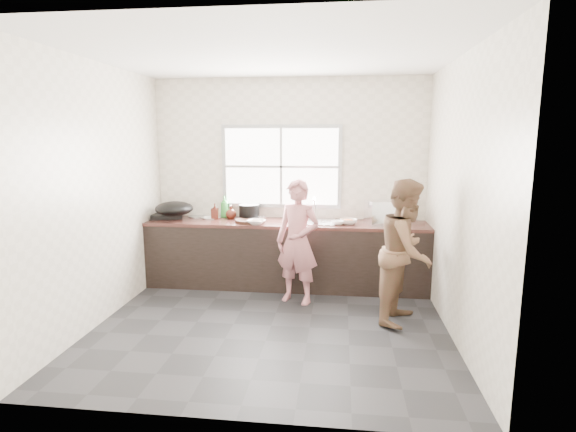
# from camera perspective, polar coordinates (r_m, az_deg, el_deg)

# --- Properties ---
(floor) EXTENTS (3.60, 3.20, 0.01)m
(floor) POSITION_cam_1_polar(r_m,az_deg,el_deg) (4.82, -2.15, -13.80)
(floor) COLOR #242427
(floor) RESTS_ON ground
(ceiling) EXTENTS (3.60, 3.20, 0.01)m
(ceiling) POSITION_cam_1_polar(r_m,az_deg,el_deg) (4.47, -2.39, 19.86)
(ceiling) COLOR silver
(ceiling) RESTS_ON wall_back
(wall_back) EXTENTS (3.60, 0.01, 2.70)m
(wall_back) POSITION_cam_1_polar(r_m,az_deg,el_deg) (6.03, 0.12, 4.40)
(wall_back) COLOR beige
(wall_back) RESTS_ON ground
(wall_left) EXTENTS (0.01, 3.20, 2.70)m
(wall_left) POSITION_cam_1_polar(r_m,az_deg,el_deg) (5.05, -22.95, 2.52)
(wall_left) COLOR silver
(wall_left) RESTS_ON ground
(wall_right) EXTENTS (0.01, 3.20, 2.70)m
(wall_right) POSITION_cam_1_polar(r_m,az_deg,el_deg) (4.53, 20.91, 1.88)
(wall_right) COLOR beige
(wall_right) RESTS_ON ground
(wall_front) EXTENTS (3.60, 0.01, 2.70)m
(wall_front) POSITION_cam_1_polar(r_m,az_deg,el_deg) (2.89, -7.23, -1.81)
(wall_front) COLOR beige
(wall_front) RESTS_ON ground
(cabinet) EXTENTS (3.60, 0.62, 0.82)m
(cabinet) POSITION_cam_1_polar(r_m,az_deg,el_deg) (5.89, -0.24, -5.05)
(cabinet) COLOR black
(cabinet) RESTS_ON floor
(countertop) EXTENTS (3.60, 0.64, 0.04)m
(countertop) POSITION_cam_1_polar(r_m,az_deg,el_deg) (5.79, -0.24, -0.93)
(countertop) COLOR #391C17
(countertop) RESTS_ON cabinet
(sink) EXTENTS (0.55, 0.45, 0.02)m
(sink) POSITION_cam_1_polar(r_m,az_deg,el_deg) (5.75, 3.22, -0.77)
(sink) COLOR silver
(sink) RESTS_ON countertop
(faucet) EXTENTS (0.02, 0.02, 0.30)m
(faucet) POSITION_cam_1_polar(r_m,az_deg,el_deg) (5.93, 3.36, 0.97)
(faucet) COLOR silver
(faucet) RESTS_ON countertop
(window_frame) EXTENTS (1.60, 0.05, 1.10)m
(window_frame) POSITION_cam_1_polar(r_m,az_deg,el_deg) (6.01, -0.85, 6.29)
(window_frame) COLOR #9EA0A5
(window_frame) RESTS_ON wall_back
(window_glazing) EXTENTS (1.50, 0.01, 1.00)m
(window_glazing) POSITION_cam_1_polar(r_m,az_deg,el_deg) (5.98, -0.88, 6.28)
(window_glazing) COLOR white
(window_glazing) RESTS_ON window_frame
(woman) EXTENTS (0.58, 0.48, 1.37)m
(woman) POSITION_cam_1_polar(r_m,az_deg,el_deg) (5.27, 1.24, -3.80)
(woman) COLOR #C8787D
(woman) RESTS_ON floor
(person_side) EXTENTS (0.81, 0.90, 1.52)m
(person_side) POSITION_cam_1_polar(r_m,az_deg,el_deg) (4.86, 14.78, -4.38)
(person_side) COLOR brown
(person_side) RESTS_ON floor
(cutting_board) EXTENTS (0.44, 0.44, 0.04)m
(cutting_board) POSITION_cam_1_polar(r_m,az_deg,el_deg) (5.77, -4.82, -0.61)
(cutting_board) COLOR black
(cutting_board) RESTS_ON countertop
(cleaver) EXTENTS (0.24, 0.20, 0.01)m
(cleaver) POSITION_cam_1_polar(r_m,az_deg,el_deg) (5.88, -3.88, -0.15)
(cleaver) COLOR silver
(cleaver) RESTS_ON cutting_board
(bowl_mince) EXTENTS (0.27, 0.27, 0.06)m
(bowl_mince) POSITION_cam_1_polar(r_m,az_deg,el_deg) (5.63, -4.06, -0.78)
(bowl_mince) COLOR white
(bowl_mince) RESTS_ON countertop
(bowl_crabs) EXTENTS (0.22, 0.22, 0.05)m
(bowl_crabs) POSITION_cam_1_polar(r_m,az_deg,el_deg) (5.67, 7.67, -0.78)
(bowl_crabs) COLOR silver
(bowl_crabs) RESTS_ON countertop
(bowl_held) EXTENTS (0.24, 0.24, 0.06)m
(bowl_held) POSITION_cam_1_polar(r_m,az_deg,el_deg) (5.62, 6.34, -0.79)
(bowl_held) COLOR white
(bowl_held) RESTS_ON countertop
(black_pot) EXTENTS (0.34, 0.34, 0.19)m
(black_pot) POSITION_cam_1_polar(r_m,az_deg,el_deg) (5.99, -4.96, 0.53)
(black_pot) COLOR black
(black_pot) RESTS_ON countertop
(plate_food) EXTENTS (0.24, 0.24, 0.02)m
(plate_food) POSITION_cam_1_polar(r_m,az_deg,el_deg) (6.13, -9.70, -0.20)
(plate_food) COLOR white
(plate_food) RESTS_ON countertop
(bottle_green) EXTENTS (0.13, 0.13, 0.29)m
(bottle_green) POSITION_cam_1_polar(r_m,az_deg,el_deg) (6.15, -8.07, 1.18)
(bottle_green) COLOR green
(bottle_green) RESTS_ON countertop
(bottle_brown_tall) EXTENTS (0.10, 0.10, 0.19)m
(bottle_brown_tall) POSITION_cam_1_polar(r_m,az_deg,el_deg) (6.05, -9.27, 0.52)
(bottle_brown_tall) COLOR #451811
(bottle_brown_tall) RESTS_ON countertop
(bottle_brown_short) EXTENTS (0.14, 0.14, 0.17)m
(bottle_brown_short) POSITION_cam_1_polar(r_m,az_deg,el_deg) (6.03, -7.25, 0.43)
(bottle_brown_short) COLOR #451A11
(bottle_brown_short) RESTS_ON countertop
(glass_jar) EXTENTS (0.08, 0.08, 0.11)m
(glass_jar) POSITION_cam_1_polar(r_m,az_deg,el_deg) (6.07, -7.13, 0.20)
(glass_jar) COLOR white
(glass_jar) RESTS_ON countertop
(burner) EXTENTS (0.52, 0.52, 0.06)m
(burner) POSITION_cam_1_polar(r_m,az_deg,el_deg) (6.32, -15.11, 0.11)
(burner) COLOR black
(burner) RESTS_ON countertop
(wok) EXTENTS (0.61, 0.61, 0.19)m
(wok) POSITION_cam_1_polar(r_m,az_deg,el_deg) (6.07, -14.25, 0.92)
(wok) COLOR black
(wok) RESTS_ON burner
(dish_rack) EXTENTS (0.47, 0.39, 0.30)m
(dish_rack) POSITION_cam_1_polar(r_m,az_deg,el_deg) (5.73, 11.95, 0.46)
(dish_rack) COLOR silver
(dish_rack) RESTS_ON countertop
(pot_lid_left) EXTENTS (0.31, 0.31, 0.01)m
(pot_lid_left) POSITION_cam_1_polar(r_m,az_deg,el_deg) (6.15, -9.71, -0.18)
(pot_lid_left) COLOR silver
(pot_lid_left) RESTS_ON countertop
(pot_lid_right) EXTENTS (0.33, 0.33, 0.01)m
(pot_lid_right) POSITION_cam_1_polar(r_m,az_deg,el_deg) (6.28, -11.38, -0.03)
(pot_lid_right) COLOR #A3A5AA
(pot_lid_right) RESTS_ON countertop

